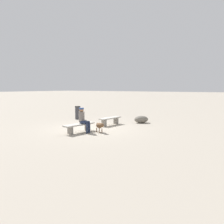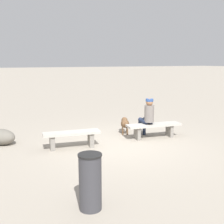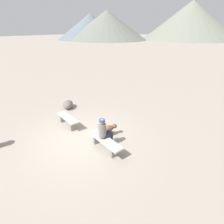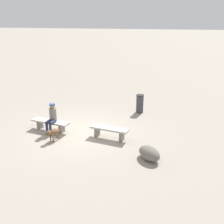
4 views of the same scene
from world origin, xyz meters
name	(u,v)px [view 2 (image 2 of 4)]	position (x,y,z in m)	size (l,w,h in m)	color
ground	(122,146)	(0.00, 0.00, -0.03)	(210.00, 210.00, 0.06)	#9E9384
bench_left	(72,136)	(-1.42, 0.38, 0.35)	(1.66, 0.65, 0.48)	gray
bench_right	(154,127)	(1.29, 0.24, 0.34)	(1.84, 0.70, 0.46)	gray
seated_person	(148,115)	(1.12, 0.37, 0.75)	(0.34, 0.65, 1.29)	slate
dog	(125,123)	(0.72, 1.14, 0.36)	(0.45, 0.66, 0.52)	brown
trash_bin	(90,182)	(-2.21, -2.98, 0.48)	(0.40, 0.40, 0.96)	#38383D
boulder	(1,137)	(-3.21, 1.64, 0.24)	(0.57, 0.93, 0.47)	#6B665B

